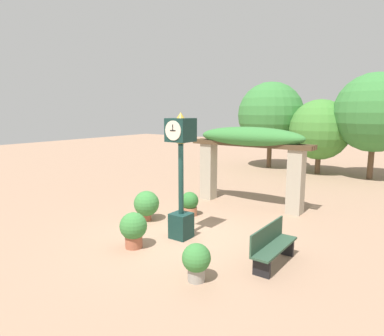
{
  "coord_description": "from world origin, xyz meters",
  "views": [
    {
      "loc": [
        5.42,
        -7.1,
        3.4
      ],
      "look_at": [
        -0.0,
        0.37,
        1.85
      ],
      "focal_mm": 32.0,
      "sensor_mm": 36.0,
      "label": 1
    }
  ],
  "objects_px": {
    "potted_plant_near_left": "(146,204)",
    "potted_plant_far_right": "(133,228)",
    "park_bench": "(272,245)",
    "potted_plant_far_left": "(190,203)",
    "pedestal_clock": "(181,172)",
    "potted_plant_near_right": "(196,260)"
  },
  "relations": [
    {
      "from": "park_bench",
      "to": "potted_plant_near_right",
      "type": "bearing_deg",
      "value": 150.19
    },
    {
      "from": "pedestal_clock",
      "to": "potted_plant_far_left",
      "type": "bearing_deg",
      "value": 119.86
    },
    {
      "from": "potted_plant_near_left",
      "to": "potted_plant_far_left",
      "type": "height_order",
      "value": "potted_plant_near_left"
    },
    {
      "from": "pedestal_clock",
      "to": "potted_plant_near_left",
      "type": "xyz_separation_m",
      "value": [
        -1.78,
        0.54,
        -1.27
      ]
    },
    {
      "from": "potted_plant_near_right",
      "to": "potted_plant_far_right",
      "type": "height_order",
      "value": "potted_plant_far_right"
    },
    {
      "from": "potted_plant_near_left",
      "to": "potted_plant_near_right",
      "type": "xyz_separation_m",
      "value": [
        3.49,
        -2.24,
        -0.09
      ]
    },
    {
      "from": "potted_plant_far_right",
      "to": "park_bench",
      "type": "relative_size",
      "value": 0.54
    },
    {
      "from": "pedestal_clock",
      "to": "potted_plant_far_right",
      "type": "bearing_deg",
      "value": -113.99
    },
    {
      "from": "potted_plant_near_left",
      "to": "potted_plant_far_left",
      "type": "bearing_deg",
      "value": 57.24
    },
    {
      "from": "potted_plant_near_right",
      "to": "park_bench",
      "type": "relative_size",
      "value": 0.47
    },
    {
      "from": "potted_plant_near_left",
      "to": "potted_plant_far_right",
      "type": "distance_m",
      "value": 2.16
    },
    {
      "from": "potted_plant_near_left",
      "to": "potted_plant_far_right",
      "type": "bearing_deg",
      "value": -55.14
    },
    {
      "from": "park_bench",
      "to": "potted_plant_far_right",
      "type": "bearing_deg",
      "value": 109.76
    },
    {
      "from": "park_bench",
      "to": "pedestal_clock",
      "type": "bearing_deg",
      "value": 88.08
    },
    {
      "from": "potted_plant_far_left",
      "to": "park_bench",
      "type": "relative_size",
      "value": 0.47
    },
    {
      "from": "pedestal_clock",
      "to": "potted_plant_far_left",
      "type": "relative_size",
      "value": 4.28
    },
    {
      "from": "potted_plant_far_right",
      "to": "potted_plant_near_left",
      "type": "bearing_deg",
      "value": 124.86
    },
    {
      "from": "potted_plant_far_left",
      "to": "park_bench",
      "type": "height_order",
      "value": "park_bench"
    },
    {
      "from": "pedestal_clock",
      "to": "potted_plant_far_right",
      "type": "distance_m",
      "value": 1.87
    },
    {
      "from": "potted_plant_near_left",
      "to": "park_bench",
      "type": "distance_m",
      "value": 4.46
    },
    {
      "from": "potted_plant_near_left",
      "to": "potted_plant_near_right",
      "type": "distance_m",
      "value": 4.15
    },
    {
      "from": "potted_plant_near_right",
      "to": "potted_plant_near_left",
      "type": "bearing_deg",
      "value": 147.31
    }
  ]
}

